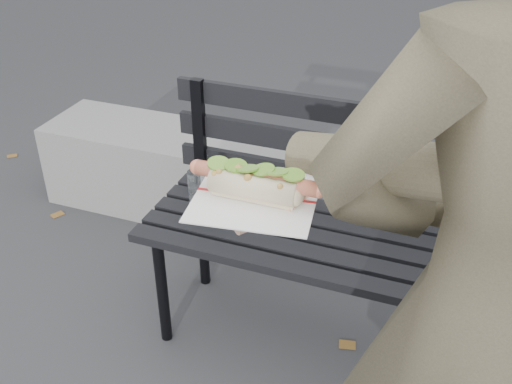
# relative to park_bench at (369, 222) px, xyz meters

# --- Properties ---
(park_bench) EXTENTS (1.50, 0.44, 0.88)m
(park_bench) POSITION_rel_park_bench_xyz_m (0.00, 0.00, 0.00)
(park_bench) COLOR black
(park_bench) RESTS_ON ground
(concrete_block) EXTENTS (1.20, 0.40, 0.40)m
(concrete_block) POSITION_rel_park_bench_xyz_m (-1.05, 0.58, -0.32)
(concrete_block) COLOR slate
(concrete_block) RESTS_ON ground
(person) EXTENTS (0.76, 0.61, 1.81)m
(person) POSITION_rel_park_bench_xyz_m (0.34, -0.80, 0.38)
(person) COLOR #494031
(person) RESTS_ON ground
(held_hotdog) EXTENTS (0.63, 0.30, 0.20)m
(held_hotdog) POSITION_rel_park_bench_xyz_m (0.13, -0.82, 0.64)
(held_hotdog) COLOR #494031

